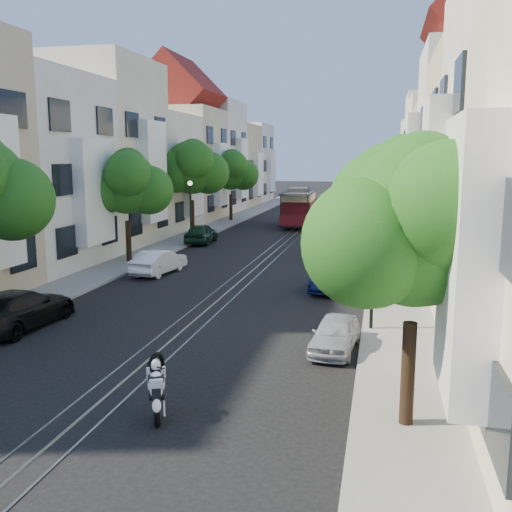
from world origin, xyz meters
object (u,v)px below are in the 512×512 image
Objects in this scene: tree_e_b at (401,185)px; parked_car_e_far at (344,246)px; lamp_west at (190,202)px; parked_car_e_near at (335,334)px; tree_e_d at (393,170)px; sportbike_rider at (156,385)px; tree_e_c at (396,179)px; tree_w_c at (192,168)px; tree_e_a at (418,229)px; tree_w_b at (127,184)px; cable_car at (299,205)px; parked_car_w_near at (19,309)px; parked_car_w_far at (201,233)px; parked_car_e_mid at (331,277)px; lamp_east at (374,249)px; parked_car_w_mid at (159,262)px; tree_w_d at (231,171)px.

parked_car_e_far is (-2.86, 9.46, -4.05)m from tree_e_b.
lamp_west reaches higher than parked_car_e_near.
tree_e_d is 4.03× the size of sportbike_rider.
tree_w_c reaches higher than tree_e_c.
tree_w_b is (-14.40, 17.00, 0.00)m from tree_e_a.
tree_e_d is 1.09× the size of tree_w_b.
cable_car is 1.70× the size of parked_car_w_near.
parked_car_w_far is (-12.86, -8.89, -4.18)m from tree_e_d.
lamp_west is at bearing 84.83° from sportbike_rider.
lamp_east is at bearing -66.35° from parked_car_e_mid.
parked_car_w_mid is 10.49m from parked_car_w_far.
parked_car_e_far is (0.00, 8.55, 0.08)m from parked_car_e_mid.
tree_w_c reaches higher than tree_e_b.
cable_car is 2.20× the size of parked_car_e_mid.
parked_car_e_far is at bearing 156.62° from parked_car_w_far.
parked_car_w_far is (-12.86, 2.11, -3.91)m from tree_e_c.
lamp_east is (13.44, -20.98, -2.22)m from tree_w_c.
tree_e_c reaches higher than tree_e_a.
tree_e_a is 1.27× the size of parked_car_e_far.
lamp_east is 0.88× the size of parked_car_w_near.
parked_car_e_near is at bearing -105.57° from tree_e_b.
parked_car_e_mid is at bearing 126.00° from parked_car_w_far.
tree_w_b is 5.17m from parked_car_w_mid.
tree_e_a is 0.78× the size of cable_car.
tree_e_b is 15.30m from parked_car_w_near.
sportbike_rider is 0.21× the size of cable_car.
parked_car_w_near is at bearing -126.02° from parked_car_e_far.
tree_w_c is at bearing -129.63° from cable_car.
tree_w_c reaches higher than tree_e_a.
cable_car is at bearing 102.76° from parked_car_e_far.
tree_w_d is 34.49m from parked_car_w_near.
parked_car_w_near is at bearing -125.20° from tree_e_c.
sportbike_rider is at bearing 146.06° from parked_car_w_near.
parked_car_w_near is at bearing -169.26° from lamp_east.
tree_e_a is at bearing -90.00° from tree_e_d.
lamp_west is at bearing 3.85° from parked_car_w_far.
tree_e_a reaches higher than parked_car_e_far.
parked_car_w_mid is (2.66, -2.31, -3.77)m from tree_w_b.
tree_e_c is at bearing 22.62° from tree_w_b.
tree_e_d is 16.18m from parked_car_w_far.
lamp_east reaches higher than parked_car_w_mid.
parked_car_e_near is (-2.00, 4.81, -3.86)m from tree_e_a.
parked_car_e_mid is 8.55m from parked_car_e_far.
lamp_east is at bearing 69.91° from parked_car_e_near.
tree_e_b is 15.25m from tree_w_b.
parked_car_w_near is 9.98m from parked_car_w_mid.
parked_car_e_near is at bearing -96.28° from tree_e_c.
tree_e_a is 1.72× the size of parked_car_e_mid.
lamp_east is at bearing -79.27° from cable_car.
tree_e_c is 2.07× the size of parked_car_e_near.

